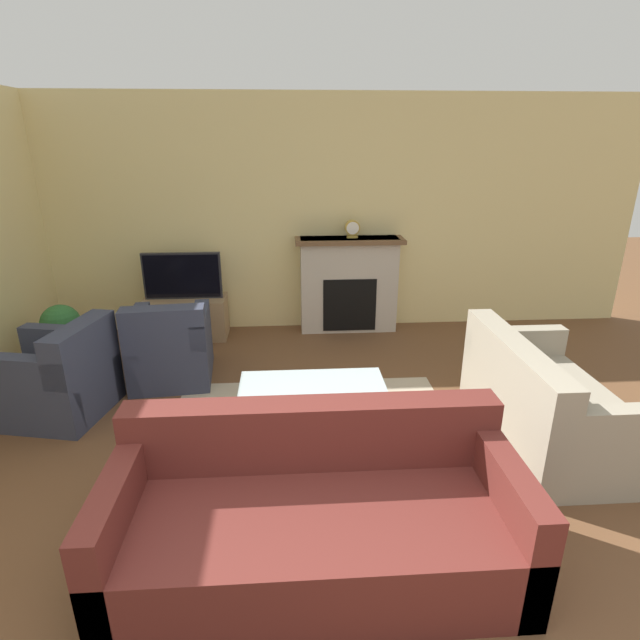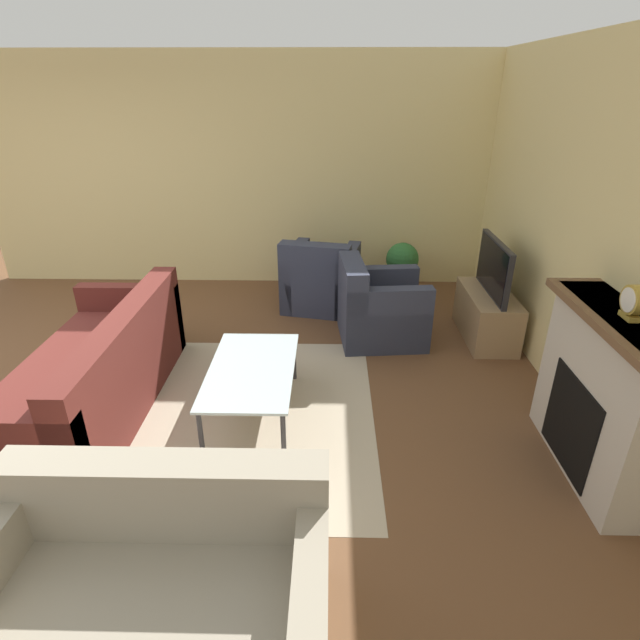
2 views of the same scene
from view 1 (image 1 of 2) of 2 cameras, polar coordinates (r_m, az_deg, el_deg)
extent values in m
cube|color=beige|center=(5.96, -4.07, 11.70)|extent=(8.45, 0.06, 2.70)
cube|color=#B7A88E|center=(4.08, -0.82, -12.83)|extent=(2.33, 1.84, 0.00)
cube|color=#BCB2A3|center=(5.99, 3.27, 4.06)|extent=(1.14, 0.31, 1.13)
cube|color=black|center=(5.90, 3.41, 1.69)|extent=(0.63, 0.01, 0.63)
cube|color=brown|center=(5.83, 3.41, 9.06)|extent=(1.26, 0.37, 0.05)
cube|color=#997A56|center=(6.03, -15.01, 0.26)|extent=(0.93, 0.43, 0.48)
cube|color=#232328|center=(5.88, -15.45, 4.90)|extent=(0.87, 0.05, 0.53)
cube|color=black|center=(5.86, -15.50, 4.83)|extent=(0.83, 0.01, 0.49)
cube|color=#5B231E|center=(2.91, -0.44, -23.56)|extent=(2.14, 0.93, 0.42)
cube|color=#5B231E|center=(2.94, -0.89, -12.82)|extent=(2.14, 0.20, 0.40)
cube|color=#5B231E|center=(2.96, -21.62, -21.26)|extent=(0.14, 0.93, 0.66)
cube|color=#5B231E|center=(3.04, 19.94, -19.78)|extent=(0.14, 0.93, 0.66)
cube|color=#9E937F|center=(4.29, 24.64, -9.80)|extent=(0.86, 1.51, 0.42)
cube|color=#9E937F|center=(3.97, 21.30, -5.11)|extent=(0.20, 1.51, 0.40)
cube|color=#9E937F|center=(3.74, 29.78, -13.20)|extent=(0.86, 0.14, 0.66)
cube|color=#9E937F|center=(4.78, 21.13, -4.58)|extent=(0.86, 0.14, 0.66)
cube|color=#33384C|center=(4.82, -28.19, -7.10)|extent=(0.99, 0.92, 0.42)
cube|color=#33384C|center=(4.47, -25.63, -2.90)|extent=(0.35, 0.79, 0.40)
cube|color=#33384C|center=(5.00, -26.39, -4.32)|extent=(0.87, 0.31, 0.66)
cube|color=#33384C|center=(4.55, -30.67, -7.44)|extent=(0.87, 0.31, 0.66)
cube|color=#33384C|center=(5.07, -16.51, -4.10)|extent=(0.80, 0.88, 0.42)
cube|color=#33384C|center=(4.64, -17.43, -1.02)|extent=(0.74, 0.27, 0.40)
cube|color=#33384C|center=(4.99, -13.31, -2.69)|extent=(0.21, 0.82, 0.66)
cube|color=#33384C|center=(5.07, -19.93, -3.00)|extent=(0.21, 0.82, 0.66)
cylinder|color=#333338|center=(3.74, -8.88, -12.86)|extent=(0.04, 0.04, 0.40)
cylinder|color=#333338|center=(3.79, 7.57, -12.32)|extent=(0.04, 0.04, 0.40)
cylinder|color=#333338|center=(4.22, -8.27, -8.73)|extent=(0.04, 0.04, 0.40)
cylinder|color=#333338|center=(4.26, 6.14, -8.32)|extent=(0.04, 0.04, 0.40)
cube|color=silver|center=(3.86, -0.84, -7.86)|extent=(1.13, 0.64, 0.02)
cylinder|color=#AD704C|center=(5.76, -26.93, -3.78)|extent=(0.20, 0.20, 0.19)
cylinder|color=#4C3823|center=(5.71, -27.17, -2.36)|extent=(0.03, 0.03, 0.12)
sphere|color=#2D6B33|center=(5.64, -27.51, -0.37)|extent=(0.39, 0.39, 0.39)
cube|color=#B79338|center=(5.86, 3.69, 9.50)|extent=(0.12, 0.07, 0.03)
cylinder|color=#B79338|center=(5.84, 3.72, 10.48)|extent=(0.17, 0.07, 0.17)
cylinder|color=white|center=(5.80, 3.76, 10.42)|extent=(0.14, 0.00, 0.14)
camera|label=2|loc=(5.22, 38.55, 17.49)|focal=28.00mm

